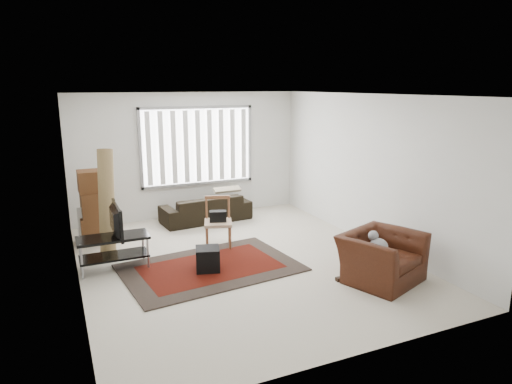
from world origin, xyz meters
The scene contains 11 objects.
room centered at (0.03, 0.51, 1.76)m, with size 6.00×6.02×2.71m.
persian_rug centered at (-0.56, -0.07, 0.01)m, with size 2.87×2.08×0.02m.
tv_stand centered at (-1.95, 0.52, 0.39)m, with size 1.09×0.49×0.54m.
tv centered at (-1.95, 0.52, 0.80)m, with size 0.88×0.11×0.51m, color black.
subwoofer centered at (-0.63, -0.16, 0.20)m, with size 0.36×0.36×0.36m, color black.
moving_boxes centered at (-2.08, 2.02, 0.62)m, with size 0.56×0.51×1.34m.
white_flatpack centered at (-2.13, 1.93, 0.34)m, with size 0.54×0.08×0.68m, color silver.
rolled_rug centered at (-1.92, 1.42, 0.90)m, with size 0.27×0.27×1.78m, color brown.
sofa centered at (0.19, 2.45, 0.36)m, with size 1.89×0.82×0.73m, color black.
side_chair centered at (-0.10, 0.84, 0.50)m, with size 0.61×0.61×0.90m.
armchair centered at (1.61, -1.54, 0.42)m, with size 1.39×1.30×0.83m.
Camera 1 is at (-2.67, -6.56, 2.85)m, focal length 32.00 mm.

